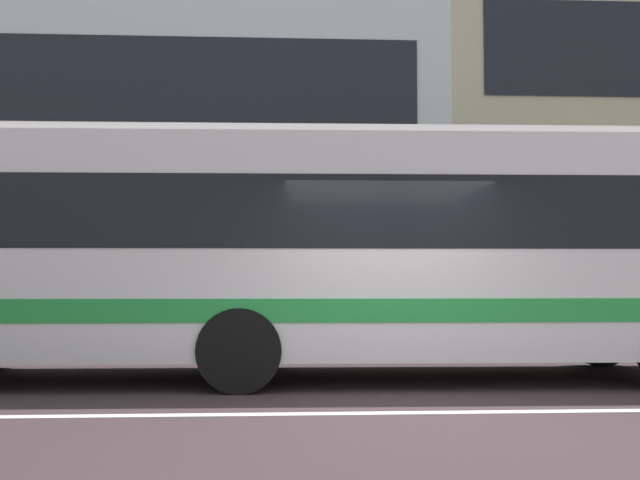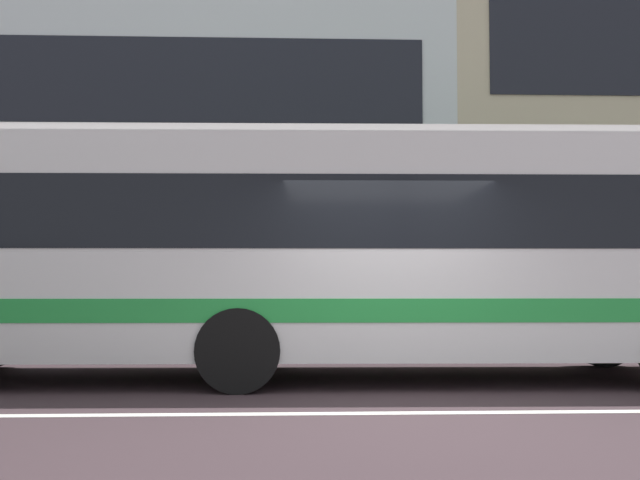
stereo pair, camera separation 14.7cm
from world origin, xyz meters
TOP-DOWN VIEW (x-y plane):
  - ground_plane at (0.00, 0.00)m, footprint 160.00×160.00m
  - lane_centre_line at (0.00, 0.00)m, footprint 60.00×0.16m
  - hedge_row_far at (2.68, 6.28)m, footprint 14.97×1.10m
  - apartment_block_left at (-8.04, 14.71)m, footprint 21.99×8.63m
  - transit_bus at (-1.07, 2.47)m, footprint 11.25×2.79m

SIDE VIEW (x-z plane):
  - ground_plane at x=0.00m, z-range 0.00..0.00m
  - lane_centre_line at x=0.00m, z-range 0.00..0.01m
  - hedge_row_far at x=2.68m, z-range 0.00..0.93m
  - transit_bus at x=-1.07m, z-range 0.17..3.39m
  - apartment_block_left at x=-8.04m, z-range 0.00..10.61m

